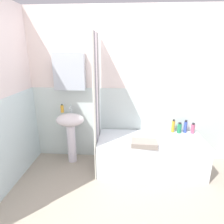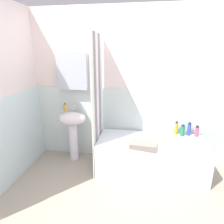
# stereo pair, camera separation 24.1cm
# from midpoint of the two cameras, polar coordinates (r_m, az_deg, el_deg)

# --- Properties ---
(ground_plane) EXTENTS (4.80, 5.60, 0.04)m
(ground_plane) POSITION_cam_midpoint_polar(r_m,az_deg,el_deg) (2.48, 5.42, -28.12)
(ground_plane) COLOR #A59986
(wall_back_tiled) EXTENTS (3.60, 0.18, 2.40)m
(wall_back_tiled) POSITION_cam_midpoint_polar(r_m,az_deg,el_deg) (3.07, 6.54, 5.86)
(wall_back_tiled) COLOR white
(wall_back_tiled) RESTS_ON ground_plane
(wall_left_tiled) EXTENTS (0.07, 1.81, 2.40)m
(wall_left_tiled) POSITION_cam_midpoint_polar(r_m,az_deg,el_deg) (2.72, -28.38, 1.87)
(wall_left_tiled) COLOR white
(wall_left_tiled) RESTS_ON ground_plane
(sink) EXTENTS (0.44, 0.34, 0.83)m
(sink) POSITION_cam_midpoint_polar(r_m,az_deg,el_deg) (3.14, -9.51, -4.06)
(sink) COLOR white
(sink) RESTS_ON ground_plane
(faucet) EXTENTS (0.03, 0.12, 0.12)m
(faucet) POSITION_cam_midpoint_polar(r_m,az_deg,el_deg) (3.13, -9.30, 1.30)
(faucet) COLOR silver
(faucet) RESTS_ON sink
(soap_dispenser) EXTENTS (0.05, 0.05, 0.14)m
(soap_dispenser) POSITION_cam_midpoint_polar(r_m,az_deg,el_deg) (3.16, -11.69, 1.32)
(soap_dispenser) COLOR gold
(soap_dispenser) RESTS_ON sink
(bathtub) EXTENTS (1.57, 0.67, 0.51)m
(bathtub) POSITION_cam_midpoint_polar(r_m,az_deg,el_deg) (3.03, 13.67, -12.56)
(bathtub) COLOR white
(bathtub) RESTS_ON ground_plane
(shower_curtain) EXTENTS (0.01, 0.67, 2.00)m
(shower_curtain) POSITION_cam_midpoint_polar(r_m,az_deg,el_deg) (2.77, -1.84, 1.78)
(shower_curtain) COLOR white
(shower_curtain) RESTS_ON ground_plane
(shampoo_bottle) EXTENTS (0.06, 0.06, 0.17)m
(shampoo_bottle) POSITION_cam_midpoint_polar(r_m,az_deg,el_deg) (3.24, 25.94, -5.30)
(shampoo_bottle) COLOR #BE5071
(shampoo_bottle) RESTS_ON bathtub
(body_wash_bottle) EXTENTS (0.05, 0.05, 0.21)m
(body_wash_bottle) POSITION_cam_midpoint_polar(r_m,az_deg,el_deg) (3.23, 24.00, -4.80)
(body_wash_bottle) COLOR #334BA5
(body_wash_bottle) RESTS_ON bathtub
(lotion_bottle) EXTENTS (0.06, 0.06, 0.18)m
(lotion_bottle) POSITION_cam_midpoint_polar(r_m,az_deg,el_deg) (3.18, 22.34, -5.18)
(lotion_bottle) COLOR #227D4F
(lotion_bottle) RESTS_ON bathtub
(conditioner_bottle) EXTENTS (0.05, 0.05, 0.21)m
(conditioner_bottle) POSITION_cam_midpoint_polar(r_m,az_deg,el_deg) (3.18, 20.66, -4.64)
(conditioner_bottle) COLOR gold
(conditioner_bottle) RESTS_ON bathtub
(towel_folded) EXTENTS (0.37, 0.25, 0.07)m
(towel_folded) POSITION_cam_midpoint_polar(r_m,az_deg,el_deg) (2.69, 11.82, -9.55)
(towel_folded) COLOR gray
(towel_folded) RESTS_ON bathtub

